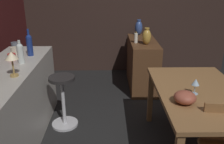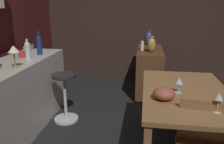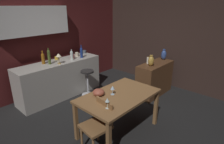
# 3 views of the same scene
# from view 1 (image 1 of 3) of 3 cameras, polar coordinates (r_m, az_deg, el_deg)

# --- Properties ---
(wall_side_right) EXTENTS (0.10, 4.40, 2.60)m
(wall_side_right) POSITION_cam_1_polar(r_m,az_deg,el_deg) (4.88, 1.10, 15.10)
(wall_side_right) COLOR #33231E
(wall_side_right) RESTS_ON ground_plane
(dining_table) EXTENTS (1.40, 0.85, 0.74)m
(dining_table) POSITION_cam_1_polar(r_m,az_deg,el_deg) (2.65, 19.65, -5.83)
(dining_table) COLOR olive
(dining_table) RESTS_ON ground_plane
(kitchen_counter) EXTENTS (2.10, 0.60, 0.90)m
(kitchen_counter) POSITION_cam_1_polar(r_m,az_deg,el_deg) (2.90, -23.16, -8.60)
(kitchen_counter) COLOR #B2ADA3
(kitchen_counter) RESTS_ON ground_plane
(sideboard_cabinet) EXTENTS (1.10, 0.44, 0.82)m
(sideboard_cabinet) POSITION_cam_1_polar(r_m,az_deg,el_deg) (4.28, 7.00, 1.89)
(sideboard_cabinet) COLOR #56351E
(sideboard_cabinet) RESTS_ON ground_plane
(bar_stool) EXTENTS (0.34, 0.34, 0.68)m
(bar_stool) POSITION_cam_1_polar(r_m,az_deg,el_deg) (3.17, -11.23, -6.39)
(bar_stool) COLOR #262323
(bar_stool) RESTS_ON ground_plane
(wine_glass_right) EXTENTS (0.07, 0.07, 0.16)m
(wine_glass_right) POSITION_cam_1_polar(r_m,az_deg,el_deg) (2.49, 18.79, -2.36)
(wine_glass_right) COLOR silver
(wine_glass_right) RESTS_ON dining_table
(fruit_bowl) EXTENTS (0.20, 0.20, 0.11)m
(fruit_bowl) POSITION_cam_1_polar(r_m,az_deg,el_deg) (2.31, 16.54, -5.66)
(fruit_bowl) COLOR #9E4C38
(fruit_bowl) RESTS_ON dining_table
(wine_bottle_cobalt) EXTENTS (0.07, 0.07, 0.33)m
(wine_bottle_cobalt) POSITION_cam_1_polar(r_m,az_deg,el_deg) (3.17, -18.58, 6.14)
(wine_bottle_cobalt) COLOR navy
(wine_bottle_cobalt) RESTS_ON kitchen_counter
(wine_bottle_clear) EXTENTS (0.07, 0.07, 0.26)m
(wine_bottle_clear) POSITION_cam_1_polar(r_m,az_deg,el_deg) (2.92, -20.47, 4.27)
(wine_bottle_clear) COLOR silver
(wine_bottle_clear) RESTS_ON kitchen_counter
(cup_cream) EXTENTS (0.12, 0.09, 0.11)m
(cup_cream) POSITION_cam_1_polar(r_m,az_deg,el_deg) (3.26, -21.67, 4.47)
(cup_cream) COLOR beige
(cup_cream) RESTS_ON kitchen_counter
(cup_red) EXTENTS (0.13, 0.09, 0.08)m
(cup_red) POSITION_cam_1_polar(r_m,az_deg,el_deg) (3.09, -22.16, 3.27)
(cup_red) COLOR red
(cup_red) RESTS_ON kitchen_counter
(cup_slate) EXTENTS (0.13, 0.09, 0.08)m
(cup_slate) POSITION_cam_1_polar(r_m,az_deg,el_deg) (3.62, -21.60, 5.81)
(cup_slate) COLOR #515660
(cup_slate) RESTS_ON kitchen_counter
(counter_lamp) EXTENTS (0.12, 0.12, 0.25)m
(counter_lamp) POSITION_cam_1_polar(r_m,az_deg,el_deg) (2.52, -22.22, 3.07)
(counter_lamp) COLOR #A58447
(counter_lamp) RESTS_ON kitchen_counter
(pillar_candle_tall) EXTENTS (0.06, 0.06, 0.18)m
(pillar_candle_tall) POSITION_cam_1_polar(r_m,az_deg,el_deg) (3.99, 5.56, 7.85)
(pillar_candle_tall) COLOR white
(pillar_candle_tall) RESTS_ON sideboard_cabinet
(vase_brass) EXTENTS (0.14, 0.14, 0.26)m
(vase_brass) POSITION_cam_1_polar(r_m,az_deg,el_deg) (3.90, 8.01, 8.11)
(vase_brass) COLOR #B78C38
(vase_brass) RESTS_ON sideboard_cabinet
(vase_ceramic_blue) EXTENTS (0.14, 0.14, 0.28)m
(vase_ceramic_blue) POSITION_cam_1_polar(r_m,az_deg,el_deg) (4.56, 6.19, 10.18)
(vase_ceramic_blue) COLOR #334C8C
(vase_ceramic_blue) RESTS_ON sideboard_cabinet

